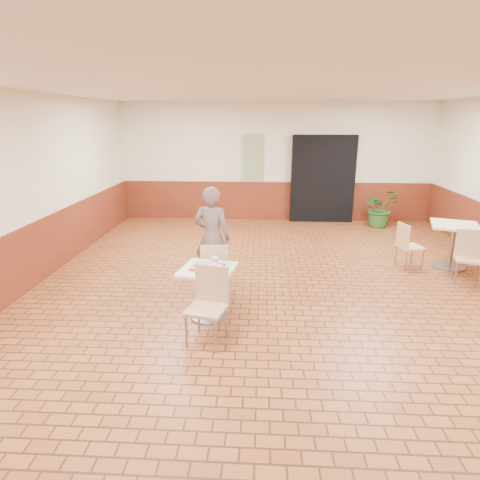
# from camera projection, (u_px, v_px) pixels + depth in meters

# --- Properties ---
(room_shell) EXTENTS (8.01, 10.01, 3.01)m
(room_shell) POSITION_uv_depth(u_px,v_px,m) (287.00, 201.00, 5.51)
(room_shell) COLOR brown
(room_shell) RESTS_ON ground
(wainscot_band) EXTENTS (8.00, 10.00, 1.00)m
(wainscot_band) POSITION_uv_depth(u_px,v_px,m) (285.00, 269.00, 5.80)
(wainscot_band) COLOR maroon
(wainscot_band) RESTS_ON ground
(corridor_doorway) EXTENTS (1.60, 0.22, 2.20)m
(corridor_doorway) POSITION_uv_depth(u_px,v_px,m) (323.00, 179.00, 10.23)
(corridor_doorway) COLOR black
(corridor_doorway) RESTS_ON ground
(promo_poster) EXTENTS (0.50, 0.03, 1.20)m
(promo_poster) POSITION_uv_depth(u_px,v_px,m) (252.00, 159.00, 10.23)
(promo_poster) COLOR gray
(promo_poster) RESTS_ON wainscot_band
(main_table) EXTENTS (0.67, 0.67, 0.71)m
(main_table) POSITION_uv_depth(u_px,v_px,m) (208.00, 285.00, 5.31)
(main_table) COLOR beige
(main_table) RESTS_ON ground
(chair_main_front) EXTENTS (0.52, 0.52, 0.92)m
(chair_main_front) POSITION_uv_depth(u_px,v_px,m) (209.00, 301.00, 4.76)
(chair_main_front) COLOR tan
(chair_main_front) RESTS_ON ground
(chair_main_back) EXTENTS (0.45, 0.45, 0.87)m
(chair_main_back) POSITION_uv_depth(u_px,v_px,m) (215.00, 268.00, 5.87)
(chair_main_back) COLOR tan
(chair_main_back) RESTS_ON ground
(customer) EXTENTS (0.66, 0.51, 1.61)m
(customer) POSITION_uv_depth(u_px,v_px,m) (212.00, 237.00, 6.26)
(customer) COLOR #685450
(customer) RESTS_ON ground
(serving_tray) EXTENTS (0.40, 0.31, 0.03)m
(serving_tray) POSITION_uv_depth(u_px,v_px,m) (207.00, 267.00, 5.24)
(serving_tray) COLOR #AE180D
(serving_tray) RESTS_ON main_table
(ring_donut) EXTENTS (0.12, 0.12, 0.03)m
(ring_donut) POSITION_uv_depth(u_px,v_px,m) (201.00, 264.00, 5.27)
(ring_donut) COLOR #F1B658
(ring_donut) RESTS_ON serving_tray
(long_john_donut) EXTENTS (0.15, 0.09, 0.05)m
(long_john_donut) POSITION_uv_depth(u_px,v_px,m) (210.00, 266.00, 5.18)
(long_john_donut) COLOR gold
(long_john_donut) RESTS_ON serving_tray
(paper_cup) EXTENTS (0.08, 0.08, 0.10)m
(paper_cup) POSITION_uv_depth(u_px,v_px,m) (215.00, 260.00, 5.32)
(paper_cup) COLOR white
(paper_cup) RESTS_ON serving_tray
(second_table) EXTENTS (0.76, 0.76, 0.81)m
(second_table) POSITION_uv_depth(u_px,v_px,m) (453.00, 239.00, 7.12)
(second_table) COLOR beige
(second_table) RESTS_ON ground
(chair_second_left) EXTENTS (0.45, 0.45, 0.82)m
(chair_second_left) POSITION_uv_depth(u_px,v_px,m) (407.00, 243.00, 7.13)
(chair_second_left) COLOR #E2BC87
(chair_second_left) RESTS_ON ground
(chair_second_front) EXTENTS (0.49, 0.49, 0.86)m
(chair_second_front) POSITION_uv_depth(u_px,v_px,m) (468.00, 254.00, 6.51)
(chair_second_front) COLOR tan
(chair_second_front) RESTS_ON ground
(potted_plant) EXTENTS (1.08, 1.02, 0.94)m
(potted_plant) POSITION_uv_depth(u_px,v_px,m) (380.00, 208.00, 9.88)
(potted_plant) COLOR #296026
(potted_plant) RESTS_ON ground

